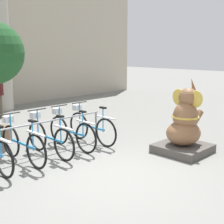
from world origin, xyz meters
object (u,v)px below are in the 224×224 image
object	(u,v)px
bicycle_3	(49,137)
elephant_statue	(185,127)
bicycle_4	(71,131)
bicycle_5	(91,127)
bicycle_2	(22,143)

from	to	relation	value
bicycle_3	elephant_statue	size ratio (longest dim) A/B	1.00
bicycle_4	elephant_statue	bearing A→B (deg)	-51.55
bicycle_4	elephant_statue	world-z (taller)	elephant_statue
bicycle_5	elephant_statue	world-z (taller)	elephant_statue
bicycle_3	elephant_statue	bearing A→B (deg)	-41.31
bicycle_5	bicycle_3	bearing A→B (deg)	-176.89
bicycle_3	bicycle_4	world-z (taller)	same
bicycle_2	bicycle_5	distance (m)	1.98
bicycle_3	bicycle_5	bearing A→B (deg)	3.11
bicycle_2	elephant_statue	bearing A→B (deg)	-34.72
bicycle_2	bicycle_4	xyz separation A→B (m)	(1.32, 0.03, 0.00)
bicycle_4	elephant_statue	distance (m)	2.68
bicycle_5	elephant_statue	distance (m)	2.34
bicycle_5	bicycle_4	bearing A→B (deg)	-178.30
bicycle_3	bicycle_4	xyz separation A→B (m)	(0.66, 0.05, 0.00)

